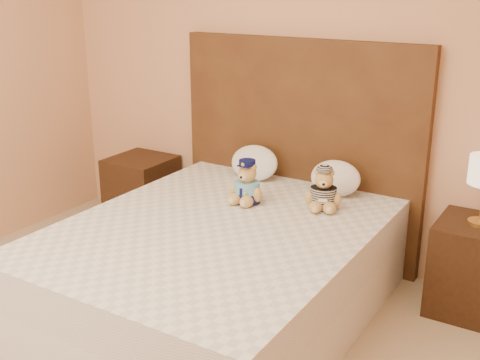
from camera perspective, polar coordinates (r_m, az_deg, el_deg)
name	(u,v)px	position (r m, az deg, el deg)	size (l,w,h in m)	color
bed	(218,270)	(3.49, -2.12, -8.51)	(1.60, 2.00, 0.55)	white
headboard	(299,150)	(4.14, 5.59, 2.86)	(1.75, 0.08, 1.50)	#533419
nightstand_left	(142,192)	(4.78, -9.27, -1.09)	(0.45, 0.45, 0.55)	#331D10
nightstand_right	(474,268)	(3.77, 21.31, -7.78)	(0.45, 0.45, 0.55)	#331D10
teddy_police	(247,182)	(3.67, 0.68, -0.16)	(0.23, 0.22, 0.27)	#B27C45
teddy_prisoner	(324,189)	(3.61, 7.94, -0.84)	(0.23, 0.22, 0.25)	#B27C45
pillow_left	(254,161)	(4.12, 1.37, 1.79)	(0.35, 0.23, 0.25)	white
pillow_right	(335,177)	(3.87, 9.03, 0.32)	(0.33, 0.22, 0.24)	white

